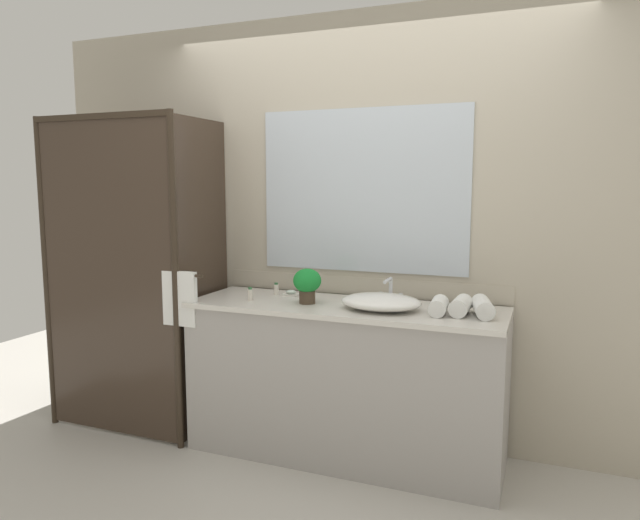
# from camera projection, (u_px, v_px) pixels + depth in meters

# --- Properties ---
(ground_plane) EXTENTS (8.00, 8.00, 0.00)m
(ground_plane) POSITION_uv_depth(u_px,v_px,m) (344.00, 455.00, 3.40)
(ground_plane) COLOR #B7B2A8
(wall_back_with_mirror) EXTENTS (4.40, 0.06, 2.60)m
(wall_back_with_mirror) POSITION_uv_depth(u_px,v_px,m) (363.00, 229.00, 3.54)
(wall_back_with_mirror) COLOR #B2A893
(wall_back_with_mirror) RESTS_ON ground_plane
(vanity_cabinet) EXTENTS (1.80, 0.58, 0.90)m
(vanity_cabinet) POSITION_uv_depth(u_px,v_px,m) (345.00, 381.00, 3.35)
(vanity_cabinet) COLOR #9E9993
(vanity_cabinet) RESTS_ON ground_plane
(shower_enclosure) EXTENTS (1.20, 0.59, 2.00)m
(shower_enclosure) POSITION_uv_depth(u_px,v_px,m) (139.00, 275.00, 3.56)
(shower_enclosure) COLOR #2D2319
(shower_enclosure) RESTS_ON ground_plane
(sink_basin) EXTENTS (0.44, 0.33, 0.09)m
(sink_basin) POSITION_uv_depth(u_px,v_px,m) (381.00, 302.00, 3.15)
(sink_basin) COLOR white
(sink_basin) RESTS_ON vanity_cabinet
(faucet) EXTENTS (0.17, 0.16, 0.15)m
(faucet) POSITION_uv_depth(u_px,v_px,m) (390.00, 294.00, 3.33)
(faucet) COLOR silver
(faucet) RESTS_ON vanity_cabinet
(potted_plant) EXTENTS (0.16, 0.16, 0.20)m
(potted_plant) POSITION_uv_depth(u_px,v_px,m) (307.00, 283.00, 3.31)
(potted_plant) COLOR #473828
(potted_plant) RESTS_ON vanity_cabinet
(soap_dish) EXTENTS (0.10, 0.07, 0.04)m
(soap_dish) POSITION_uv_depth(u_px,v_px,m) (291.00, 293.00, 3.55)
(soap_dish) COLOR silver
(soap_dish) RESTS_ON vanity_cabinet
(amenity_bottle_conditioner) EXTENTS (0.03, 0.03, 0.07)m
(amenity_bottle_conditioner) POSITION_uv_depth(u_px,v_px,m) (276.00, 289.00, 3.58)
(amenity_bottle_conditioner) COLOR silver
(amenity_bottle_conditioner) RESTS_ON vanity_cabinet
(amenity_bottle_shampoo) EXTENTS (0.03, 0.03, 0.08)m
(amenity_bottle_shampoo) POSITION_uv_depth(u_px,v_px,m) (250.00, 294.00, 3.40)
(amenity_bottle_shampoo) COLOR silver
(amenity_bottle_shampoo) RESTS_ON vanity_cabinet
(rolled_towel_near_edge) EXTENTS (0.15, 0.26, 0.10)m
(rolled_towel_near_edge) POSITION_uv_depth(u_px,v_px,m) (483.00, 307.00, 2.99)
(rolled_towel_near_edge) COLOR white
(rolled_towel_near_edge) RESTS_ON vanity_cabinet
(rolled_towel_middle) EXTENTS (0.10, 0.20, 0.10)m
(rolled_towel_middle) POSITION_uv_depth(u_px,v_px,m) (461.00, 306.00, 3.02)
(rolled_towel_middle) COLOR white
(rolled_towel_middle) RESTS_ON vanity_cabinet
(rolled_towel_far_edge) EXTENTS (0.10, 0.20, 0.09)m
(rolled_towel_far_edge) POSITION_uv_depth(u_px,v_px,m) (439.00, 306.00, 3.03)
(rolled_towel_far_edge) COLOR white
(rolled_towel_far_edge) RESTS_ON vanity_cabinet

